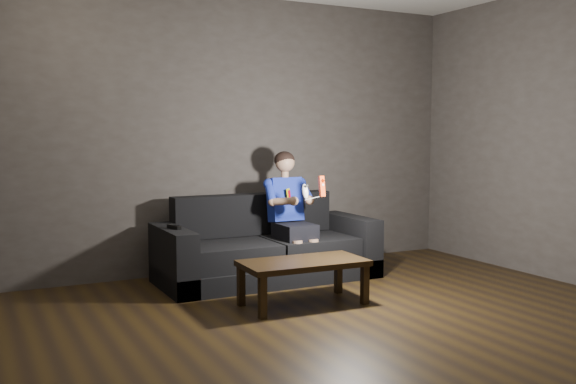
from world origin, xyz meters
TOP-DOWN VIEW (x-y plane):
  - floor at (0.00, 0.00)m, footprint 5.00×5.00m
  - back_wall at (0.00, 2.50)m, footprint 5.00×0.04m
  - sofa at (0.12, 1.94)m, footprint 2.01×0.87m
  - child at (0.35, 1.89)m, footprint 0.46×0.57m
  - wii_remote_red at (0.43, 1.45)m, footprint 0.05×0.07m
  - nunchuk_white at (0.27, 1.46)m, footprint 0.06×0.09m
  - wii_remote_black at (-0.79, 1.86)m, footprint 0.08×0.17m
  - coffee_table at (-0.00, 0.99)m, footprint 1.00×0.53m

SIDE VIEW (x-z plane):
  - floor at x=0.00m, z-range 0.00..0.00m
  - sofa at x=0.12m, z-range -0.13..0.64m
  - coffee_table at x=0.00m, z-range 0.13..0.49m
  - wii_remote_black at x=-0.79m, z-range 0.55..0.58m
  - child at x=0.35m, z-range 0.12..1.26m
  - nunchuk_white at x=0.27m, z-range 0.79..0.93m
  - wii_remote_red at x=0.43m, z-range 0.80..0.99m
  - back_wall at x=0.00m, z-range 0.00..2.70m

